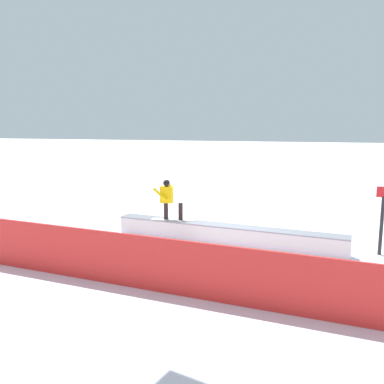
% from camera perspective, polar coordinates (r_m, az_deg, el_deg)
% --- Properties ---
extents(ground_plane, '(120.00, 120.00, 0.00)m').
position_cam_1_polar(ground_plane, '(13.24, 4.62, -7.05)').
color(ground_plane, white).
extents(grind_box, '(7.29, 1.74, 0.61)m').
position_cam_1_polar(grind_box, '(13.16, 4.64, -5.91)').
color(grind_box, silver).
rests_on(grind_box, ground_plane).
extents(snowboarder, '(1.46, 0.46, 1.32)m').
position_cam_1_polar(snowboarder, '(13.59, -3.23, -0.88)').
color(snowboarder, silver).
rests_on(snowboarder, grind_box).
extents(safety_fence, '(12.54, 2.15, 1.27)m').
position_cam_1_polar(safety_fence, '(9.18, 0.84, -10.65)').
color(safety_fence, red).
rests_on(safety_fence, ground_plane).
extents(trail_marker, '(0.40, 0.10, 1.98)m').
position_cam_1_polar(trail_marker, '(13.08, 24.42, -3.32)').
color(trail_marker, '#262628').
rests_on(trail_marker, ground_plane).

